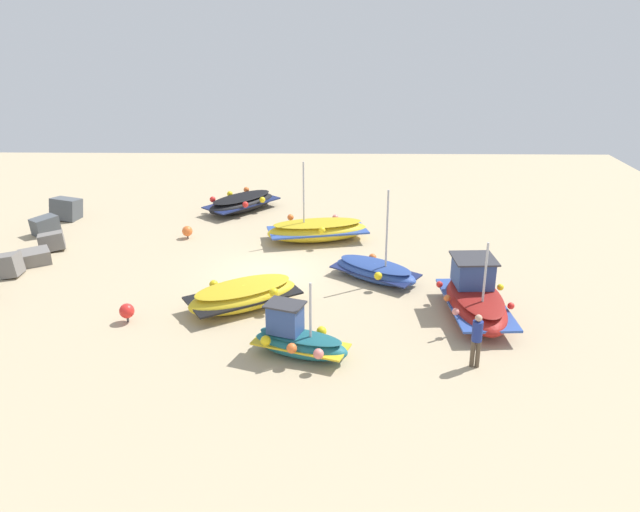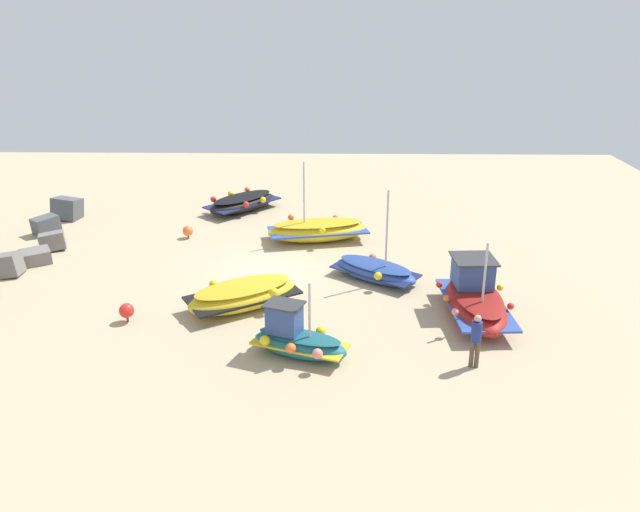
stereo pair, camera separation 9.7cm
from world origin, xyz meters
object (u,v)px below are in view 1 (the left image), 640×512
Objects in this scene: mooring_buoy_0 at (187,231)px; mooring_buoy_1 at (127,311)px; fishing_boat_2 at (475,299)px; fishing_boat_5 at (242,203)px; fishing_boat_1 at (244,295)px; fishing_boat_0 at (317,230)px; person_walking at (477,337)px; fishing_boat_3 at (298,339)px; fishing_boat_4 at (375,271)px.

mooring_buoy_0 is 8.82m from mooring_buoy_1.
fishing_boat_5 is (12.55, 9.93, -0.21)m from fishing_boat_2.
mooring_buoy_0 is at bearing -96.89° from fishing_boat_1.
fishing_boat_0 reaches higher than fishing_boat_2.
person_walking is 2.53× the size of mooring_buoy_1.
fishing_boat_1 is 6.43× the size of mooring_buoy_1.
fishing_boat_3 is at bearing 89.39° from fishing_boat_1.
fishing_boat_0 is 10.83m from fishing_boat_3.
fishing_boat_3 is 1.88× the size of person_walking.
fishing_boat_3 reaches higher than fishing_boat_5.
fishing_boat_0 is at bearing -142.60° from person_walking.
fishing_boat_5 is at bearing 35.27° from fishing_boat_2.
person_walking is at bearing -135.92° from mooring_buoy_0.
person_walking is (-11.43, -5.06, 0.51)m from fishing_boat_0.
fishing_boat_5 is 2.45× the size of person_walking.
fishing_boat_2 is at bearing -124.16° from mooring_buoy_0.
fishing_boat_0 is 1.12× the size of fishing_boat_1.
fishing_boat_0 is 1.17× the size of fishing_boat_5.
person_walking is at bearing -108.73° from fishing_boat_5.
fishing_boat_0 is 6.23m from fishing_boat_5.
fishing_boat_1 is 12.13m from fishing_boat_5.
fishing_boat_2 is 6.63× the size of mooring_buoy_1.
person_walking is 2.91× the size of mooring_buoy_0.
fishing_boat_2 reaches higher than mooring_buoy_1.
mooring_buoy_1 is at bearing -138.98° from fishing_boat_0.
mooring_buoy_1 is at bearing -15.16° from fishing_boat_1.
fishing_boat_3 is at bearing -104.20° from fishing_boat_0.
fishing_boat_4 is at bearing -145.05° from person_walking.
fishing_boat_4 reaches higher than mooring_buoy_1.
fishing_boat_2 reaches higher than fishing_boat_3.
fishing_boat_5 is 7.14× the size of mooring_buoy_0.
fishing_boat_4 is (6.11, -2.82, -0.18)m from fishing_boat_3.
person_walking reaches higher than mooring_buoy_0.
fishing_boat_3 is (-3.44, -2.15, 0.08)m from fishing_boat_1.
mooring_buoy_0 is 0.87× the size of mooring_buoy_1.
mooring_buoy_0 is at bearing -122.39° from person_walking.
fishing_boat_2 is 1.07× the size of fishing_boat_5.
fishing_boat_1 is 4.11m from mooring_buoy_1.
fishing_boat_1 is 2.55× the size of person_walking.
fishing_boat_1 is 1.35× the size of fishing_boat_3.
mooring_buoy_1 is (2.80, 11.52, -0.59)m from person_walking.
mooring_buoy_0 is at bearing 6.78° from fishing_boat_4.
fishing_boat_0 is at bearing 32.96° from fishing_boat_2.
fishing_boat_2 is at bearing -86.72° from mooring_buoy_1.
mooring_buoy_0 is (0.19, 6.20, -0.16)m from fishing_boat_0.
fishing_boat_1 is (-7.39, 2.54, -0.02)m from fishing_boat_0.
fishing_boat_4 reaches higher than fishing_boat_2.
mooring_buoy_1 is (-13.25, 2.30, -0.03)m from fishing_boat_5.
person_walking is at bearing -165.75° from fishing_boat_3.
fishing_boat_4 is (-4.72, -2.42, -0.11)m from fishing_boat_0.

